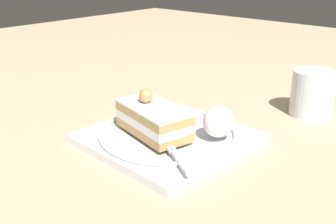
% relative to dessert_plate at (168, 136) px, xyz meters
% --- Properties ---
extents(ground_plane, '(2.40, 2.40, 0.00)m').
position_rel_dessert_plate_xyz_m(ground_plane, '(0.01, -0.03, -0.01)').
color(ground_plane, tan).
extents(dessert_plate, '(0.23, 0.23, 0.02)m').
position_rel_dessert_plate_xyz_m(dessert_plate, '(0.00, 0.00, 0.00)').
color(dessert_plate, white).
rests_on(dessert_plate, ground_plane).
extents(cake_slice, '(0.09, 0.13, 0.06)m').
position_rel_dessert_plate_xyz_m(cake_slice, '(-0.02, 0.01, 0.03)').
color(cake_slice, tan).
rests_on(cake_slice, dessert_plate).
extents(whipped_cream_dollop, '(0.05, 0.05, 0.05)m').
position_rel_dessert_plate_xyz_m(whipped_cream_dollop, '(0.03, -0.07, 0.03)').
color(whipped_cream_dollop, white).
rests_on(whipped_cream_dollop, dessert_plate).
extents(fork, '(0.06, 0.10, 0.00)m').
position_rel_dessert_plate_xyz_m(fork, '(-0.06, -0.06, 0.01)').
color(fork, silver).
rests_on(fork, dessert_plate).
extents(drink_glass_near, '(0.08, 0.08, 0.08)m').
position_rel_dessert_plate_xyz_m(drink_glass_near, '(0.26, -0.11, 0.03)').
color(drink_glass_near, silver).
rests_on(drink_glass_near, ground_plane).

